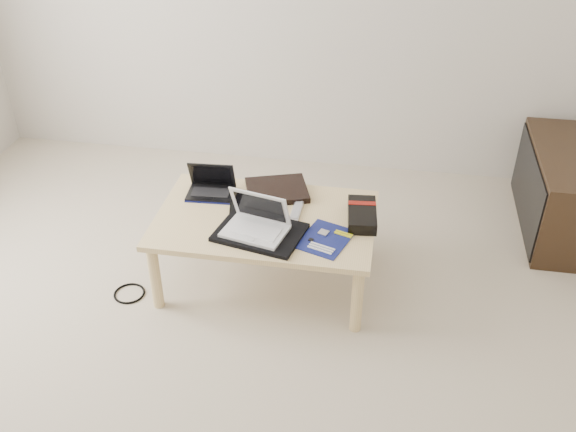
% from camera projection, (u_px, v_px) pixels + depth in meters
% --- Properties ---
extents(ground, '(4.00, 4.00, 0.00)m').
position_uv_depth(ground, '(201.00, 368.00, 2.92)').
color(ground, beige).
rests_on(ground, ground).
extents(coffee_table, '(1.10, 0.70, 0.40)m').
position_uv_depth(coffee_table, '(265.00, 225.00, 3.25)').
color(coffee_table, '#DDBE85').
rests_on(coffee_table, ground).
extents(media_cabinet, '(0.41, 0.90, 0.50)m').
position_uv_depth(media_cabinet, '(562.00, 191.00, 3.72)').
color(media_cabinet, '#342315').
rests_on(media_cabinet, ground).
extents(book, '(0.39, 0.35, 0.03)m').
position_uv_depth(book, '(277.00, 190.00, 3.41)').
color(book, black).
rests_on(book, coffee_table).
extents(netbook, '(0.25, 0.19, 0.17)m').
position_uv_depth(netbook, '(211.00, 187.00, 3.40)').
color(netbook, black).
rests_on(netbook, coffee_table).
extents(tablet, '(0.30, 0.25, 0.01)m').
position_uv_depth(tablet, '(256.00, 207.00, 3.29)').
color(tablet, black).
rests_on(tablet, coffee_table).
extents(remote, '(0.05, 0.21, 0.02)m').
position_uv_depth(remote, '(297.00, 211.00, 3.26)').
color(remote, '#B9B8BD').
rests_on(remote, coffee_table).
extents(neoprene_sleeve, '(0.46, 0.38, 0.02)m').
position_uv_depth(neoprene_sleeve, '(260.00, 232.00, 3.10)').
color(neoprene_sleeve, black).
rests_on(neoprene_sleeve, coffee_table).
extents(white_laptop, '(0.33, 0.27, 0.20)m').
position_uv_depth(white_laptop, '(257.00, 223.00, 3.08)').
color(white_laptop, silver).
rests_on(white_laptop, neoprene_sleeve).
extents(motherboard, '(0.29, 0.32, 0.01)m').
position_uv_depth(motherboard, '(325.00, 239.00, 3.07)').
color(motherboard, '#0C1551').
rests_on(motherboard, coffee_table).
extents(gpu_box, '(0.17, 0.29, 0.06)m').
position_uv_depth(gpu_box, '(362.00, 215.00, 3.19)').
color(gpu_box, black).
rests_on(gpu_box, coffee_table).
extents(cable_coil, '(0.11, 0.11, 0.01)m').
position_uv_depth(cable_coil, '(247.00, 224.00, 3.16)').
color(cable_coil, black).
rests_on(cable_coil, coffee_table).
extents(floor_cable_coil, '(0.17, 0.17, 0.01)m').
position_uv_depth(floor_cable_coil, '(129.00, 293.00, 3.34)').
color(floor_cable_coil, black).
rests_on(floor_cable_coil, ground).
extents(floor_cable_trail, '(0.16, 0.30, 0.01)m').
position_uv_depth(floor_cable_trail, '(157.00, 287.00, 3.39)').
color(floor_cable_trail, black).
rests_on(floor_cable_trail, ground).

